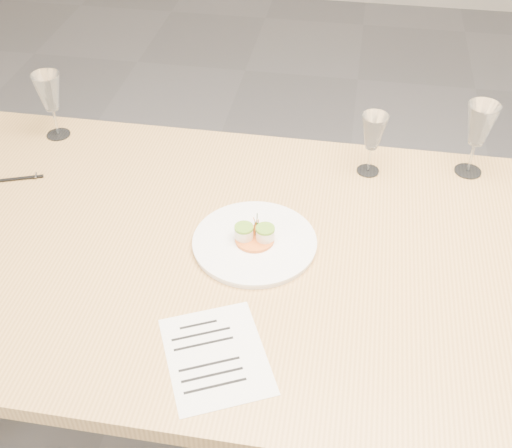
% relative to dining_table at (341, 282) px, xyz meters
% --- Properties ---
extents(ground, '(7.00, 7.00, 0.00)m').
position_rel_dining_table_xyz_m(ground, '(0.00, 0.00, -0.68)').
color(ground, slate).
rests_on(ground, ground).
extents(dining_table, '(2.40, 1.00, 0.75)m').
position_rel_dining_table_xyz_m(dining_table, '(0.00, 0.00, 0.00)').
color(dining_table, tan).
rests_on(dining_table, ground).
extents(dinner_plate, '(0.30, 0.30, 0.08)m').
position_rel_dining_table_xyz_m(dinner_plate, '(-0.21, 0.02, 0.08)').
color(dinner_plate, white).
rests_on(dinner_plate, dining_table).
extents(recipe_sheet, '(0.28, 0.31, 0.00)m').
position_rel_dining_table_xyz_m(recipe_sheet, '(-0.24, -0.32, 0.07)').
color(recipe_sheet, white).
rests_on(recipe_sheet, dining_table).
extents(ballpoint_pen, '(0.12, 0.05, 0.01)m').
position_rel_dining_table_xyz_m(ballpoint_pen, '(-0.89, 0.17, 0.07)').
color(ballpoint_pen, black).
rests_on(ballpoint_pen, dining_table).
extents(wine_glass_0, '(0.08, 0.08, 0.20)m').
position_rel_dining_table_xyz_m(wine_glass_0, '(-0.87, 0.40, 0.21)').
color(wine_glass_0, white).
rests_on(wine_glass_0, dining_table).
extents(wine_glass_1, '(0.07, 0.07, 0.18)m').
position_rel_dining_table_xyz_m(wine_glass_1, '(0.04, 0.37, 0.19)').
color(wine_glass_1, white).
rests_on(wine_glass_1, dining_table).
extents(wine_glass_2, '(0.08, 0.08, 0.21)m').
position_rel_dining_table_xyz_m(wine_glass_2, '(0.32, 0.41, 0.21)').
color(wine_glass_2, white).
rests_on(wine_glass_2, dining_table).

